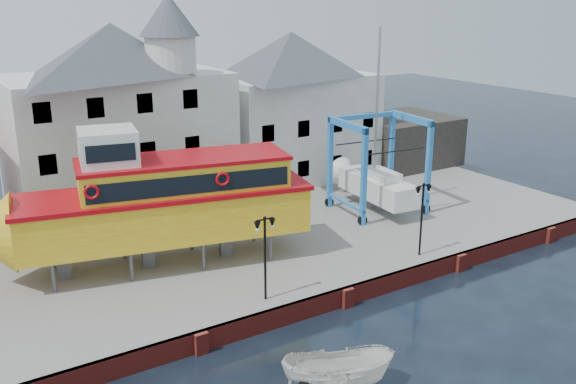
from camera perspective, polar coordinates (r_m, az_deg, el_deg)
ground at (r=32.70m, az=5.24°, el=-10.10°), size 140.00×140.00×0.00m
hardstanding at (r=40.94m, az=-4.21°, el=-3.50°), size 44.00×22.00×1.00m
quay_wall at (r=32.55m, az=5.15°, el=-9.24°), size 44.00×0.47×1.00m
building_white_main at (r=43.87m, az=-14.75°, el=6.68°), size 14.00×8.30×14.00m
building_white_right at (r=50.46m, az=0.29°, el=7.71°), size 12.00×8.00×11.20m
shed_dark at (r=55.67m, az=10.11°, el=4.58°), size 8.00×7.00×4.00m
lamp_post_left at (r=29.81m, az=-2.07°, el=-4.02°), size 1.12×0.32×4.20m
lamp_post_right at (r=35.65m, az=11.89°, el=-0.78°), size 1.12×0.32×4.20m
tour_boat at (r=34.12m, az=-12.56°, el=-0.94°), size 17.87×7.75×7.57m
travel_lift at (r=43.64m, az=7.44°, el=1.21°), size 6.02×8.12×12.02m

